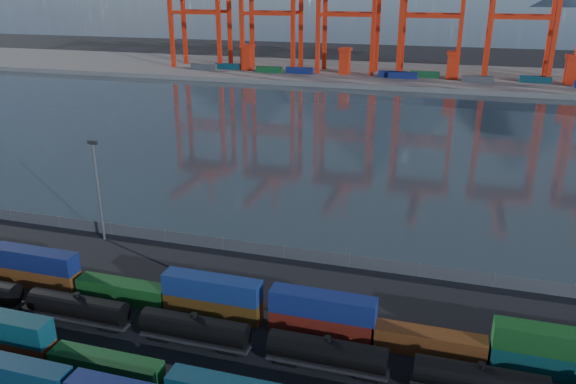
# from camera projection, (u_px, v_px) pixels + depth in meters

# --- Properties ---
(ground) EXTENTS (700.00, 700.00, 0.00)m
(ground) POSITION_uv_depth(u_px,v_px,m) (208.00, 373.00, 59.87)
(ground) COLOR black
(ground) RESTS_ON ground
(harbor_water) EXTENTS (700.00, 700.00, 0.00)m
(harbor_water) POSITION_uv_depth(u_px,v_px,m) (366.00, 135.00, 154.15)
(harbor_water) COLOR #283439
(harbor_water) RESTS_ON ground
(far_quay) EXTENTS (700.00, 70.00, 2.00)m
(far_quay) POSITION_uv_depth(u_px,v_px,m) (404.00, 75.00, 248.09)
(far_quay) COLOR #514F4C
(far_quay) RESTS_ON ground
(container_row_mid) EXTENTS (128.44, 2.55, 5.43)m
(container_row_mid) POSITION_uv_depth(u_px,v_px,m) (116.00, 368.00, 58.26)
(container_row_mid) COLOR #46484B
(container_row_mid) RESTS_ON ground
(container_row_north) EXTENTS (142.41, 2.54, 5.41)m
(container_row_north) POSITION_uv_depth(u_px,v_px,m) (322.00, 318.00, 65.80)
(container_row_north) COLOR navy
(container_row_north) RESTS_ON ground
(tanker_string) EXTENTS (137.29, 2.86, 4.09)m
(tanker_string) POSITION_uv_depth(u_px,v_px,m) (195.00, 329.00, 64.02)
(tanker_string) COLOR black
(tanker_string) RESTS_ON ground
(waterfront_fence) EXTENTS (160.12, 0.12, 2.20)m
(waterfront_fence) POSITION_uv_depth(u_px,v_px,m) (284.00, 252.00, 84.67)
(waterfront_fence) COLOR #595B5E
(waterfront_fence) RESTS_ON ground
(yard_light_mast) EXTENTS (1.60, 0.40, 16.60)m
(yard_light_mast) POSITION_uv_depth(u_px,v_px,m) (98.00, 186.00, 88.03)
(yard_light_mast) COLOR slate
(yard_light_mast) RESTS_ON ground
(quay_containers) EXTENTS (172.58, 10.99, 2.60)m
(quay_containers) POSITION_uv_depth(u_px,v_px,m) (375.00, 74.00, 237.19)
(quay_containers) COLOR navy
(quay_containers) RESTS_ON far_quay
(straddle_carriers) EXTENTS (140.00, 7.00, 11.10)m
(straddle_carriers) POSITION_uv_depth(u_px,v_px,m) (397.00, 62.00, 237.41)
(straddle_carriers) COLOR red
(straddle_carriers) RESTS_ON far_quay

